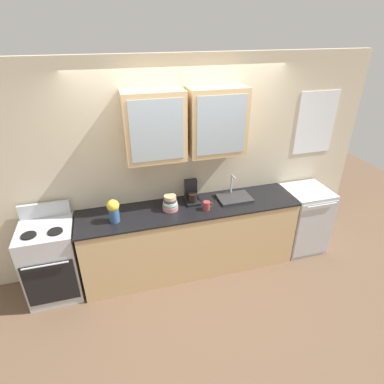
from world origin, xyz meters
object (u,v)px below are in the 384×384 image
(dishwasher, at_px, (303,219))
(sink_faucet, at_px, (234,197))
(vase, at_px, (113,210))
(cup_near_sink, at_px, (207,206))
(bowl_stack, at_px, (170,203))
(coffee_maker, at_px, (192,194))
(stove_range, at_px, (52,261))

(dishwasher, bearing_deg, sink_faucet, 177.24)
(vase, bearing_deg, cup_near_sink, -2.11)
(cup_near_sink, bearing_deg, sink_faucet, 19.28)
(bowl_stack, relative_size, dishwasher, 0.20)
(sink_faucet, bearing_deg, coffee_maker, 171.34)
(vase, distance_m, coffee_maker, 0.98)
(sink_faucet, relative_size, bowl_stack, 2.23)
(vase, relative_size, coffee_maker, 0.94)
(vase, height_order, cup_near_sink, vase)
(stove_range, relative_size, cup_near_sink, 8.82)
(stove_range, distance_m, cup_near_sink, 1.92)
(stove_range, distance_m, bowl_stack, 1.52)
(sink_faucet, bearing_deg, vase, -175.93)
(cup_near_sink, xyz_separation_m, coffee_maker, (-0.12, 0.23, 0.06))
(sink_faucet, distance_m, dishwasher, 1.17)
(coffee_maker, bearing_deg, stove_range, -175.69)
(dishwasher, bearing_deg, stove_range, 179.93)
(bowl_stack, xyz_separation_m, coffee_maker, (0.30, 0.11, 0.03))
(cup_near_sink, bearing_deg, vase, 177.89)
(sink_faucet, relative_size, cup_near_sink, 3.38)
(dishwasher, distance_m, coffee_maker, 1.71)
(bowl_stack, height_order, dishwasher, bowl_stack)
(cup_near_sink, height_order, coffee_maker, coffee_maker)
(bowl_stack, height_order, vase, vase)
(sink_faucet, bearing_deg, cup_near_sink, -160.72)
(stove_range, distance_m, coffee_maker, 1.82)
(sink_faucet, height_order, vase, sink_faucet)
(dishwasher, bearing_deg, bowl_stack, 179.23)
(bowl_stack, xyz_separation_m, cup_near_sink, (0.42, -0.12, -0.03))
(sink_faucet, xyz_separation_m, cup_near_sink, (-0.42, -0.15, 0.03))
(stove_range, distance_m, vase, 0.97)
(bowl_stack, bearing_deg, cup_near_sink, -16.09)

